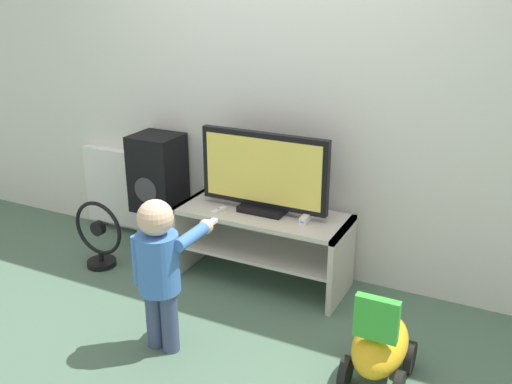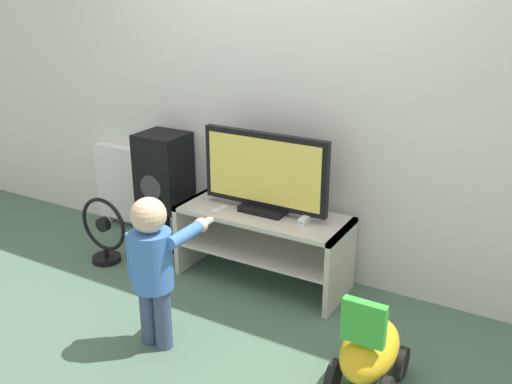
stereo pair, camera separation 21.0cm
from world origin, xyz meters
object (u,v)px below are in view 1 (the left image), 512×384
at_px(television, 264,174).
at_px(radiator, 117,187).
at_px(floor_fan, 99,237).
at_px(ride_on_toy, 380,346).
at_px(remote_primary, 219,211).
at_px(child, 160,263).
at_px(game_console, 307,218).
at_px(speaker_tower, 158,176).

distance_m(television, radiator, 1.51).
height_order(floor_fan, ride_on_toy, ride_on_toy).
relative_size(remote_primary, child, 0.15).
bearing_deg(game_console, ride_on_toy, -44.90).
bearing_deg(ride_on_toy, radiator, 159.21).
bearing_deg(child, television, 80.49).
bearing_deg(speaker_tower, floor_fan, -118.34).
bearing_deg(remote_primary, radiator, 162.53).
bearing_deg(ride_on_toy, speaker_tower, 157.63).
height_order(television, floor_fan, television).
bearing_deg(child, radiator, 137.25).
bearing_deg(speaker_tower, television, -5.18).
height_order(remote_primary, ride_on_toy, ride_on_toy).
xyz_separation_m(remote_primary, radiator, (-1.18, 0.37, -0.15)).
bearing_deg(radiator, remote_primary, -17.47).
xyz_separation_m(child, ride_on_toy, (1.17, 0.25, -0.32)).
relative_size(ride_on_toy, radiator, 0.80).
bearing_deg(floor_fan, game_console, 12.52).
bearing_deg(radiator, ride_on_toy, -20.79).
distance_m(game_console, speaker_tower, 1.24).
relative_size(game_console, radiator, 0.24).
height_order(game_console, floor_fan, game_console).
height_order(speaker_tower, ride_on_toy, speaker_tower).
xyz_separation_m(game_console, speaker_tower, (-1.24, 0.11, 0.06)).
xyz_separation_m(remote_primary, ride_on_toy, (1.27, -0.56, -0.31)).
bearing_deg(speaker_tower, radiator, 165.22).
distance_m(child, radiator, 1.75).
height_order(remote_primary, child, child).
distance_m(television, game_console, 0.40).
relative_size(remote_primary, radiator, 0.19).
xyz_separation_m(television, child, (-0.16, -0.96, -0.25)).
bearing_deg(game_console, remote_primary, -168.13).
distance_m(remote_primary, ride_on_toy, 1.42).
distance_m(floor_fan, ride_on_toy, 2.18).
relative_size(game_console, floor_fan, 0.33).
xyz_separation_m(television, remote_primary, (-0.26, -0.15, -0.26)).
height_order(remote_primary, floor_fan, remote_primary).
bearing_deg(child, speaker_tower, 125.80).
height_order(game_console, ride_on_toy, same).
distance_m(game_console, floor_fan, 1.54).
xyz_separation_m(game_console, child, (-0.48, -0.94, -0.00)).
xyz_separation_m(game_console, ride_on_toy, (0.68, -0.68, -0.32)).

